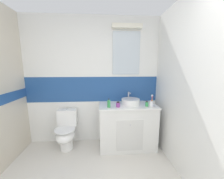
# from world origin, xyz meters

# --- Properties ---
(wall_back_tiled) EXTENTS (3.20, 0.20, 2.50)m
(wall_back_tiled) POSITION_xyz_m (0.01, 2.45, 1.26)
(wall_back_tiled) COLOR white
(wall_back_tiled) RESTS_ON ground_plane
(wall_right_plain) EXTENTS (0.10, 3.48, 2.50)m
(wall_right_plain) POSITION_xyz_m (1.35, 1.20, 1.25)
(wall_right_plain) COLOR white
(wall_right_plain) RESTS_ON ground_plane
(vanity_cabinet) EXTENTS (1.06, 0.56, 0.85)m
(vanity_cabinet) POSITION_xyz_m (0.66, 2.13, 0.43)
(vanity_cabinet) COLOR silver
(vanity_cabinet) RESTS_ON ground_plane
(sink_basin) EXTENTS (0.34, 0.38, 0.21)m
(sink_basin) POSITION_xyz_m (0.72, 2.16, 0.91)
(sink_basin) COLOR white
(sink_basin) RESTS_ON vanity_cabinet
(toilet) EXTENTS (0.37, 0.50, 0.74)m
(toilet) POSITION_xyz_m (-0.50, 2.15, 0.35)
(toilet) COLOR white
(toilet) RESTS_ON ground_plane
(toothbrush_cup) EXTENTS (0.08, 0.08, 0.22)m
(toothbrush_cup) POSITION_xyz_m (1.06, 1.98, 0.91)
(toothbrush_cup) COLOR white
(toothbrush_cup) RESTS_ON vanity_cabinet
(soap_dispenser) EXTENTS (0.06, 0.06, 0.17)m
(soap_dispenser) POSITION_xyz_m (0.30, 1.98, 0.92)
(soap_dispenser) COLOR green
(soap_dispenser) RESTS_ON vanity_cabinet
(perfume_flask_small) EXTENTS (0.04, 0.03, 0.10)m
(perfume_flask_small) POSITION_xyz_m (0.98, 1.99, 0.90)
(perfume_flask_small) COLOR green
(perfume_flask_small) RESTS_ON vanity_cabinet
(hair_gel_jar) EXTENTS (0.07, 0.07, 0.10)m
(hair_gel_jar) POSITION_xyz_m (0.46, 1.99, 0.89)
(hair_gel_jar) COLOR #993F99
(hair_gel_jar) RESTS_ON vanity_cabinet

